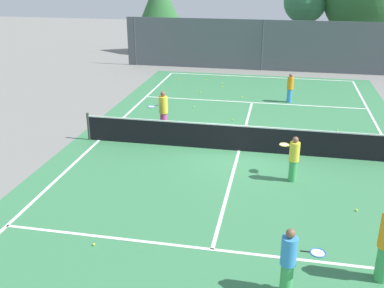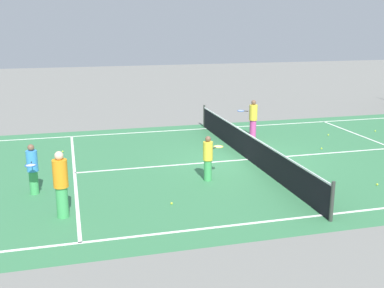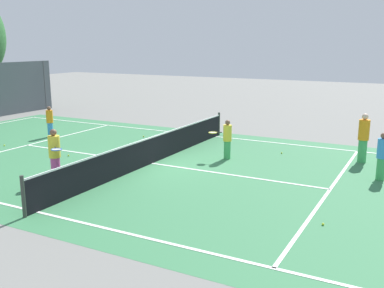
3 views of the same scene
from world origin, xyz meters
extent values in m
plane|color=slate|center=(0.00, 0.00, 0.00)|extent=(80.00, 80.00, 0.00)
cube|color=#387A4C|center=(0.00, 0.00, 0.00)|extent=(13.00, 25.00, 0.00)
cube|color=white|center=(-5.50, 0.00, 0.01)|extent=(0.10, 24.00, 0.01)
cube|color=white|center=(5.50, 0.00, 0.01)|extent=(0.10, 24.00, 0.01)
cube|color=white|center=(0.00, -6.40, 0.01)|extent=(11.00, 0.10, 0.01)
cube|color=white|center=(0.00, 0.00, 0.01)|extent=(0.10, 12.80, 0.01)
cylinder|color=#333833|center=(-5.90, 0.00, 0.55)|extent=(0.10, 0.10, 1.10)
cylinder|color=#333833|center=(5.90, 0.00, 0.55)|extent=(0.10, 0.10, 1.10)
cube|color=black|center=(0.00, 0.00, 0.47)|extent=(11.80, 0.03, 0.95)
cube|color=white|center=(0.00, 0.00, 0.97)|extent=(11.80, 0.04, 0.05)
cylinder|color=#D14799|center=(-3.27, 1.51, 0.40)|extent=(0.29, 0.29, 0.79)
cylinder|color=yellow|center=(-3.27, 1.51, 1.14)|extent=(0.36, 0.36, 0.69)
sphere|color=brown|center=(-3.27, 1.51, 1.59)|extent=(0.21, 0.21, 0.21)
cylinder|color=black|center=(-3.47, 1.25, 1.18)|extent=(0.15, 0.18, 0.03)
torus|color=blue|center=(-3.63, 1.05, 1.18)|extent=(0.46, 0.46, 0.03)
cylinder|color=silver|center=(-3.63, 1.05, 1.18)|extent=(0.39, 0.39, 0.00)
cylinder|color=#3FA559|center=(3.80, -6.78, 0.43)|extent=(0.31, 0.31, 0.85)
cylinder|color=orange|center=(3.80, -6.78, 1.22)|extent=(0.39, 0.39, 0.74)
sphere|color=beige|center=(3.80, -6.78, 1.71)|extent=(0.23, 0.23, 0.23)
cylinder|color=#3FA559|center=(1.75, -7.62, 0.36)|extent=(0.27, 0.27, 0.72)
cylinder|color=#388CD8|center=(1.75, -7.62, 1.04)|extent=(0.33, 0.33, 0.63)
sphere|color=brown|center=(1.75, -7.62, 1.45)|extent=(0.20, 0.20, 0.20)
cylinder|color=black|center=(2.07, -7.62, 1.07)|extent=(0.20, 0.03, 0.03)
torus|color=blue|center=(2.32, -7.62, 1.07)|extent=(0.33, 0.33, 0.03)
cylinder|color=silver|center=(2.32, -7.62, 1.07)|extent=(0.28, 0.28, 0.00)
cylinder|color=#3FA559|center=(1.92, -2.17, 0.35)|extent=(0.26, 0.26, 0.70)
cylinder|color=yellow|center=(1.92, -2.17, 1.01)|extent=(0.32, 0.32, 0.61)
sphere|color=brown|center=(1.92, -2.17, 1.41)|extent=(0.19, 0.19, 0.19)
cylinder|color=black|center=(1.74, -1.91, 1.04)|extent=(0.14, 0.18, 0.03)
torus|color=yellow|center=(1.60, -1.71, 1.04)|extent=(0.46, 0.46, 0.03)
cylinder|color=silver|center=(1.60, -1.71, 1.04)|extent=(0.38, 0.38, 0.00)
sphere|color=#CCE533|center=(-2.69, 5.00, 0.03)|extent=(0.07, 0.07, 0.07)
sphere|color=#CCE533|center=(3.49, 0.96, 0.03)|extent=(0.07, 0.07, 0.07)
sphere|color=#CCE533|center=(2.76, 1.28, 0.03)|extent=(0.07, 0.07, 0.07)
sphere|color=#CCE533|center=(-2.88, -6.79, 0.03)|extent=(0.07, 0.07, 0.07)
sphere|color=#CCE533|center=(3.79, 2.92, 0.03)|extent=(0.07, 0.07, 0.07)
sphere|color=#CCE533|center=(3.68, -3.78, 0.03)|extent=(0.07, 0.07, 0.07)
sphere|color=#CCE533|center=(-2.84, 7.58, 0.03)|extent=(0.07, 0.07, 0.07)
sphere|color=#CCE533|center=(-0.63, 3.47, 0.03)|extent=(0.07, 0.07, 0.07)
camera|label=1|loc=(1.34, -15.61, 6.46)|focal=42.56mm
camera|label=2|loc=(16.06, -6.47, 5.09)|focal=44.23mm
camera|label=3|loc=(-13.31, -8.73, 4.30)|focal=41.78mm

